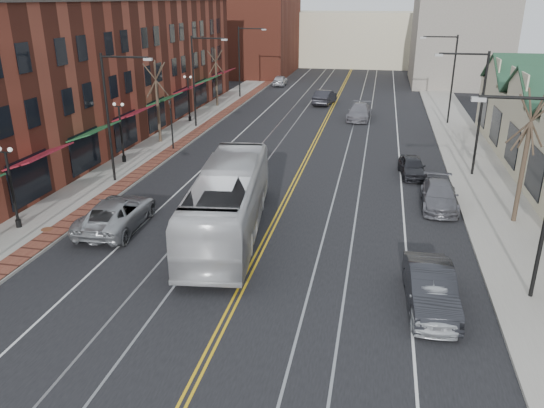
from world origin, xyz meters
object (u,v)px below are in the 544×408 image
at_px(parked_suv, 117,213).
at_px(parked_car_c, 439,195).
at_px(transit_bus, 228,201).
at_px(parked_car_a, 431,296).
at_px(parked_car_d, 412,166).
at_px(parked_car_b, 431,287).

height_order(parked_suv, parked_car_c, parked_suv).
height_order(transit_bus, parked_car_a, transit_bus).
xyz_separation_m(parked_car_a, parked_car_d, (0.00, 17.00, -0.05)).
relative_size(parked_car_b, parked_car_d, 1.24).
distance_m(parked_suv, parked_car_d, 19.49).
distance_m(transit_bus, parked_car_c, 12.36).
xyz_separation_m(parked_car_a, parked_car_b, (0.00, 0.50, 0.08)).
relative_size(transit_bus, parked_car_c, 2.59).
bearing_deg(parked_car_c, parked_car_a, -95.25).
distance_m(parked_car_a, parked_car_c, 11.55).
distance_m(transit_bus, parked_car_d, 14.94).
relative_size(parked_car_b, parked_car_c, 1.01).
xyz_separation_m(parked_car_b, parked_car_d, (0.00, 16.51, -0.13)).
bearing_deg(parked_car_b, parked_suv, 159.74).
distance_m(parked_car_a, parked_car_d, 17.00).
distance_m(parked_suv, parked_car_b, 16.05).
bearing_deg(parked_suv, transit_bus, -178.64).
distance_m(parked_car_c, parked_car_d, 5.68).
distance_m(parked_suv, parked_car_c, 17.87).
bearing_deg(parked_suv, parked_car_b, 160.31).
xyz_separation_m(parked_suv, parked_car_a, (15.39, -5.05, -0.09)).
height_order(parked_car_b, parked_car_c, parked_car_b).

